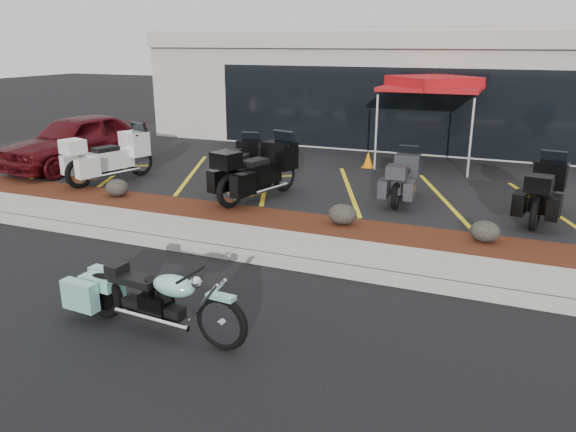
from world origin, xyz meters
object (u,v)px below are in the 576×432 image
at_px(traffic_cone, 368,159).
at_px(touring_white, 139,149).
at_px(parked_car, 77,141).
at_px(popup_canopy, 433,85).
at_px(hero_cruiser, 222,315).

bearing_deg(traffic_cone, touring_white, -148.00).
height_order(parked_car, popup_canopy, popup_canopy).
bearing_deg(hero_cruiser, popup_canopy, 91.04).
xyz_separation_m(touring_white, popup_canopy, (6.77, 4.39, 1.54)).
bearing_deg(traffic_cone, parked_car, -157.93).
xyz_separation_m(touring_white, parked_car, (-2.30, 0.23, 0.03)).
bearing_deg(touring_white, popup_canopy, -39.31).
xyz_separation_m(traffic_cone, popup_canopy, (1.47, 1.08, 2.02)).
height_order(touring_white, traffic_cone, touring_white).
height_order(hero_cruiser, touring_white, touring_white).
bearing_deg(touring_white, traffic_cone, -40.27).
distance_m(touring_white, traffic_cone, 6.26).
height_order(touring_white, popup_canopy, popup_canopy).
distance_m(touring_white, popup_canopy, 8.21).
relative_size(parked_car, popup_canopy, 1.30).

